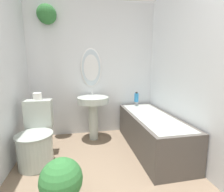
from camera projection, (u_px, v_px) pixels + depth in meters
The scene contains 8 objects.
wall_back at pixel (90, 66), 2.94m from camera, with size 2.35×0.30×2.40m.
wall_right at pixel (201, 71), 1.91m from camera, with size 0.06×2.73×2.40m.
toilet at pixel (36, 140), 2.10m from camera, with size 0.45×0.62×0.80m.
pedestal_sink at pixel (93, 108), 2.76m from camera, with size 0.52×0.52×0.85m.
bathtub at pixel (151, 131), 2.47m from camera, with size 0.61×1.53×0.61m.
shampoo_bottle at pixel (136, 97), 3.00m from camera, with size 0.08×0.08×0.18m.
potted_plant at pixel (61, 182), 1.41m from camera, with size 0.37×0.37×0.47m.
toilet_paper_roll at pixel (37, 96), 2.22m from camera, with size 0.11×0.11×0.10m.
Camera 1 is at (-0.25, -0.39, 1.24)m, focal length 26.00 mm.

